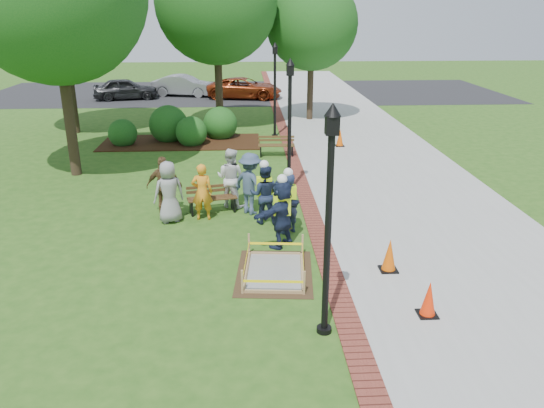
{
  "coord_description": "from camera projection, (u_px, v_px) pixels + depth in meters",
  "views": [
    {
      "loc": [
        -0.16,
        -11.37,
        5.66
      ],
      "look_at": [
        0.5,
        1.2,
        1.0
      ],
      "focal_mm": 35.0,
      "sensor_mm": 36.0,
      "label": 1
    }
  ],
  "objects": [
    {
      "name": "tree_right",
      "position": [
        312.0,
        24.0,
        27.02
      ],
      "size": [
        4.7,
        4.7,
        7.26
      ],
      "color": "#3D2D1E",
      "rests_on": "ground"
    },
    {
      "name": "toolbox",
      "position": [
        283.0,
        224.0,
        14.53
      ],
      "size": [
        0.41,
        0.25,
        0.2
      ],
      "primitive_type": "cube",
      "rotation": [
        0.0,
        0.0,
        -0.08
      ],
      "color": "#A4180C",
      "rests_on": "ground"
    },
    {
      "name": "casual_person_b",
      "position": [
        202.0,
        192.0,
        14.86
      ],
      "size": [
        0.52,
        0.34,
        1.63
      ],
      "color": "orange",
      "rests_on": "ground"
    },
    {
      "name": "tree_back",
      "position": [
        216.0,
        2.0,
        24.7
      ],
      "size": [
        5.74,
        5.74,
        8.8
      ],
      "color": "#3D2D1E",
      "rests_on": "ground"
    },
    {
      "name": "shrub_a",
      "position": [
        124.0,
        145.0,
        23.26
      ],
      "size": [
        1.25,
        1.25,
        1.25
      ],
      "primitive_type": "sphere",
      "color": "#164E18",
      "rests_on": "ground"
    },
    {
      "name": "bench_far",
      "position": [
        276.0,
        150.0,
        21.5
      ],
      "size": [
        1.48,
        0.54,
        0.79
      ],
      "color": "brown",
      "rests_on": "ground"
    },
    {
      "name": "casual_person_c",
      "position": [
        230.0,
        178.0,
        15.81
      ],
      "size": [
        0.67,
        0.57,
        1.79
      ],
      "color": "silver",
      "rests_on": "ground"
    },
    {
      "name": "bench_near",
      "position": [
        212.0,
        204.0,
        15.58
      ],
      "size": [
        1.5,
        0.77,
        0.77
      ],
      "color": "brown",
      "rests_on": "ground"
    },
    {
      "name": "parked_car_b",
      "position": [
        184.0,
        96.0,
        36.3
      ],
      "size": [
        3.02,
        5.02,
        1.53
      ],
      "primitive_type": "imported",
      "rotation": [
        0.0,
        0.0,
        1.35
      ],
      "color": "gray",
      "rests_on": "ground"
    },
    {
      "name": "shrub_c",
      "position": [
        192.0,
        145.0,
        23.29
      ],
      "size": [
        1.37,
        1.37,
        1.37
      ],
      "primitive_type": "sphere",
      "color": "#164E18",
      "rests_on": "ground"
    },
    {
      "name": "cone_back",
      "position": [
        389.0,
        256.0,
        12.02
      ],
      "size": [
        0.4,
        0.4,
        0.79
      ],
      "color": "black",
      "rests_on": "ground"
    },
    {
      "name": "cone_far",
      "position": [
        340.0,
        138.0,
        22.95
      ],
      "size": [
        0.38,
        0.38,
        0.76
      ],
      "color": "black",
      "rests_on": "ground"
    },
    {
      "name": "hivis_worker_a",
      "position": [
        282.0,
        211.0,
        13.12
      ],
      "size": [
        0.65,
        0.65,
        1.89
      ],
      "color": "#1C234A",
      "rests_on": "ground"
    },
    {
      "name": "casual_person_e",
      "position": [
        250.0,
        184.0,
        15.26
      ],
      "size": [
        0.68,
        0.67,
        1.81
      ],
      "color": "#394863",
      "rests_on": "ground"
    },
    {
      "name": "shrub_d",
      "position": [
        221.0,
        138.0,
        24.55
      ],
      "size": [
        1.56,
        1.56,
        1.56
      ],
      "primitive_type": "sphere",
      "color": "#164E18",
      "rests_on": "ground"
    },
    {
      "name": "shrub_b",
      "position": [
        170.0,
        141.0,
        24.08
      ],
      "size": [
        1.73,
        1.73,
        1.73
      ],
      "primitive_type": "sphere",
      "color": "#164E18",
      "rests_on": "ground"
    },
    {
      "name": "parked_car_c",
      "position": [
        245.0,
        98.0,
        35.3
      ],
      "size": [
        2.74,
        4.81,
        1.48
      ],
      "primitive_type": "imported",
      "rotation": [
        0.0,
        0.0,
        1.39
      ],
      "color": "maroon",
      "rests_on": "ground"
    },
    {
      "name": "brick_edging",
      "position": [
        291.0,
        152.0,
        22.06
      ],
      "size": [
        0.5,
        60.0,
        0.03
      ],
      "primitive_type": "cube",
      "color": "maroon",
      "rests_on": "ground"
    },
    {
      "name": "cone_front",
      "position": [
        429.0,
        299.0,
        10.26
      ],
      "size": [
        0.38,
        0.38,
        0.75
      ],
      "color": "black",
      "rests_on": "ground"
    },
    {
      "name": "hivis_worker_c",
      "position": [
        264.0,
        192.0,
        14.58
      ],
      "size": [
        0.57,
        0.41,
        1.81
      ],
      "color": "#1A1B44",
      "rests_on": "ground"
    },
    {
      "name": "wet_concrete_pad",
      "position": [
        275.0,
        264.0,
        11.97
      ],
      "size": [
        1.89,
        2.44,
        0.55
      ],
      "color": "#47331E",
      "rests_on": "ground"
    },
    {
      "name": "casual_person_d",
      "position": [
        164.0,
        186.0,
        15.21
      ],
      "size": [
        0.56,
        0.36,
        1.73
      ],
      "color": "brown",
      "rests_on": "ground"
    },
    {
      "name": "lamp_far",
      "position": [
        275.0,
        83.0,
        23.99
      ],
      "size": [
        0.28,
        0.28,
        4.26
      ],
      "color": "black",
      "rests_on": "ground"
    },
    {
      "name": "mulch_bed",
      "position": [
        181.0,
        142.0,
        23.7
      ],
      "size": [
        7.0,
        3.0,
        0.05
      ],
      "primitive_type": "cube",
      "color": "#381E0F",
      "rests_on": "ground"
    },
    {
      "name": "parked_car_a",
      "position": [
        127.0,
        99.0,
        34.93
      ],
      "size": [
        2.86,
        4.94,
        1.51
      ],
      "primitive_type": "imported",
      "rotation": [
        0.0,
        0.0,
        1.76
      ],
      "color": "#262628",
      "rests_on": "ground"
    },
    {
      "name": "ground",
      "position": [
        254.0,
        261.0,
        12.62
      ],
      "size": [
        100.0,
        100.0,
        0.0
      ],
      "primitive_type": "plane",
      "color": "#285116",
      "rests_on": "ground"
    },
    {
      "name": "shrub_e",
      "position": [
        193.0,
        136.0,
        25.01
      ],
      "size": [
        0.99,
        0.99,
        0.99
      ],
      "primitive_type": "sphere",
      "color": "#164E18",
      "rests_on": "ground"
    },
    {
      "name": "casual_person_a",
      "position": [
        169.0,
        192.0,
        14.67
      ],
      "size": [
        0.66,
        0.55,
        1.75
      ],
      "color": "gray",
      "rests_on": "ground"
    },
    {
      "name": "lamp_near",
      "position": [
        329.0,
        207.0,
        9.01
      ],
      "size": [
        0.28,
        0.28,
        4.26
      ],
      "color": "black",
      "rests_on": "ground"
    },
    {
      "name": "sidewalk",
      "position": [
        368.0,
        151.0,
        22.22
      ],
      "size": [
        6.0,
        60.0,
        0.02
      ],
      "primitive_type": "cube",
      "color": "#9E9E99",
      "rests_on": "ground"
    },
    {
      "name": "parking_lot",
      "position": [
        246.0,
        92.0,
        37.9
      ],
      "size": [
        36.0,
        12.0,
        0.01
      ],
      "primitive_type": "cube",
      "color": "black",
      "rests_on": "ground"
    },
    {
      "name": "lamp_mid",
      "position": [
        290.0,
        117.0,
        16.5
      ],
      "size": [
        0.28,
        0.28,
        4.26
      ],
      "color": "black",
      "rests_on": "ground"
    },
    {
      "name": "hivis_worker_b",
      "position": [
        288.0,
        201.0,
        13.91
      ],
      "size": [
        0.63,
        0.55,
        1.81
      ],
      "color": "#17293D",
      "rests_on": "ground"
    }
  ]
}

